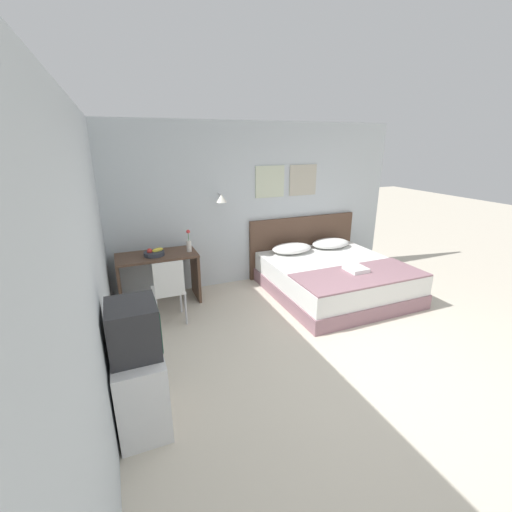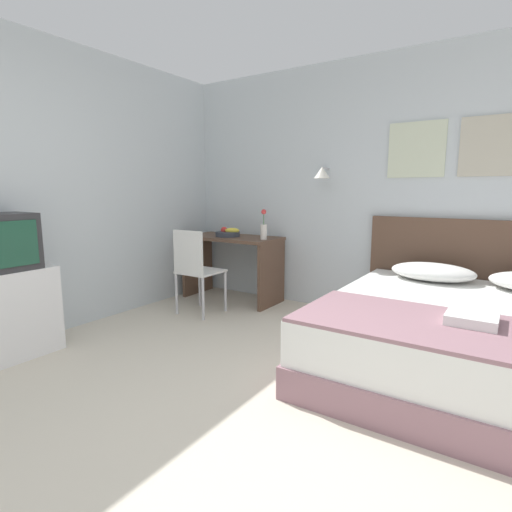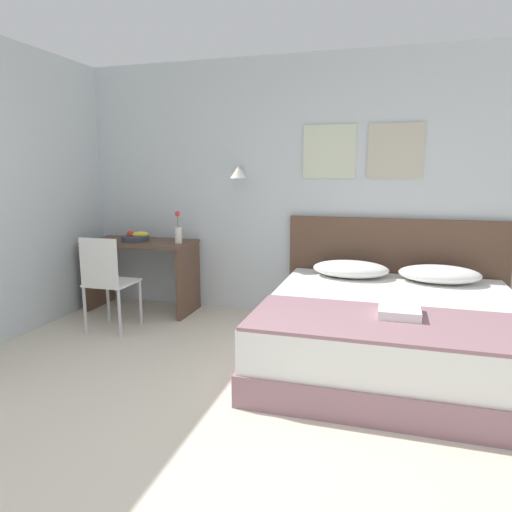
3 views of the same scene
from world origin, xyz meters
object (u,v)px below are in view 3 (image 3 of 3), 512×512
(desk, at_px, (141,262))
(pillow_right, at_px, (439,274))
(desk_chair, at_px, (106,277))
(fruit_bowl, at_px, (136,238))
(folded_towel_near_foot, at_px, (399,311))
(throw_blanket, at_px, (394,323))
(headboard, at_px, (393,272))
(flower_vase, at_px, (178,232))
(bed, at_px, (392,333))
(pillow_left, at_px, (351,269))

(desk, bearing_deg, pillow_right, -0.01)
(desk_chair, height_order, fruit_bowl, desk_chair)
(folded_towel_near_foot, bearing_deg, throw_blanket, -102.03)
(folded_towel_near_foot, bearing_deg, pillow_right, 72.90)
(pillow_right, height_order, desk_chair, desk_chair)
(headboard, bearing_deg, flower_vase, -170.76)
(bed, xyz_separation_m, pillow_right, (0.39, 0.74, 0.34))
(pillow_left, xyz_separation_m, desk_chair, (-2.20, -0.72, -0.06))
(folded_towel_near_foot, xyz_separation_m, flower_vase, (-2.19, 1.14, 0.32))
(headboard, bearing_deg, pillow_left, -141.92)
(flower_vase, bearing_deg, headboard, 9.24)
(folded_towel_near_foot, distance_m, fruit_bowl, 2.94)
(bed, bearing_deg, pillow_right, 61.83)
(pillow_right, height_order, folded_towel_near_foot, pillow_right)
(headboard, xyz_separation_m, flower_vase, (-2.16, -0.35, 0.36))
(headboard, bearing_deg, desk_chair, -158.39)
(bed, distance_m, fruit_bowl, 2.82)
(desk_chair, distance_m, fruit_bowl, 0.74)
(headboard, bearing_deg, folded_towel_near_foot, -88.84)
(bed, bearing_deg, headboard, 90.00)
(pillow_right, distance_m, flower_vase, 2.57)
(bed, bearing_deg, desk, 164.37)
(pillow_right, bearing_deg, fruit_bowl, -179.36)
(folded_towel_near_foot, bearing_deg, headboard, 91.16)
(fruit_bowl, bearing_deg, pillow_right, 0.64)
(pillow_right, height_order, fruit_bowl, fruit_bowl)
(headboard, xyz_separation_m, throw_blanket, (0.00, -1.64, 0.00))
(fruit_bowl, bearing_deg, headboard, 7.33)
(pillow_right, height_order, throw_blanket, pillow_right)
(desk, relative_size, desk_chair, 1.26)
(headboard, relative_size, pillow_right, 2.95)
(pillow_left, relative_size, desk, 0.62)
(pillow_left, xyz_separation_m, fruit_bowl, (-2.28, -0.03, 0.21))
(desk, bearing_deg, headboard, 6.68)
(throw_blanket, bearing_deg, headboard, 90.00)
(desk, distance_m, fruit_bowl, 0.28)
(pillow_left, height_order, folded_towel_near_foot, pillow_left)
(headboard, distance_m, folded_towel_near_foot, 1.49)
(bed, xyz_separation_m, headboard, (0.00, 1.05, 0.27))
(pillow_right, distance_m, folded_towel_near_foot, 1.24)
(desk_chair, xyz_separation_m, flower_vase, (0.43, 0.68, 0.36))
(bed, height_order, desk, desk)
(pillow_left, distance_m, folded_towel_near_foot, 1.26)
(headboard, bearing_deg, throw_blanket, -90.00)
(throw_blanket, height_order, desk_chair, desk_chair)
(desk, relative_size, flower_vase, 3.43)
(bed, bearing_deg, fruit_bowl, 165.26)
(bed, xyz_separation_m, pillow_left, (-0.39, 0.74, 0.34))
(throw_blanket, bearing_deg, desk, 153.28)
(bed, xyz_separation_m, desk, (-2.64, 0.74, 0.28))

